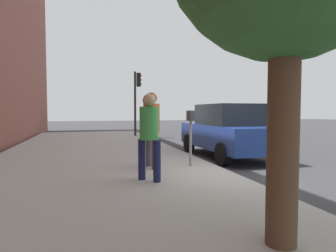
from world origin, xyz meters
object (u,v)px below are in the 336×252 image
at_px(pedestrian_at_meter, 152,123).
at_px(pedestrian_bystander, 149,130).
at_px(parking_meter, 191,126).
at_px(traffic_signal, 137,93).
at_px(parked_sedan_near, 228,131).

height_order(pedestrian_at_meter, pedestrian_bystander, pedestrian_at_meter).
relative_size(pedestrian_at_meter, pedestrian_bystander, 1.06).
height_order(parking_meter, pedestrian_at_meter, pedestrian_at_meter).
relative_size(parking_meter, traffic_signal, 0.39).
distance_m(parked_sedan_near, traffic_signal, 7.79).
bearing_deg(pedestrian_at_meter, parking_meter, -14.10).
height_order(pedestrian_at_meter, traffic_signal, traffic_signal).
bearing_deg(traffic_signal, parking_meter, 178.89).
xyz_separation_m(pedestrian_bystander, parked_sedan_near, (3.08, -3.35, -0.28)).
height_order(pedestrian_bystander, traffic_signal, traffic_signal).
bearing_deg(parked_sedan_near, traffic_signal, 14.03).
height_order(parking_meter, pedestrian_bystander, pedestrian_bystander).
distance_m(pedestrian_at_meter, pedestrian_bystander, 1.35).
distance_m(parking_meter, pedestrian_at_meter, 1.00).
relative_size(parking_meter, parked_sedan_near, 0.32).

